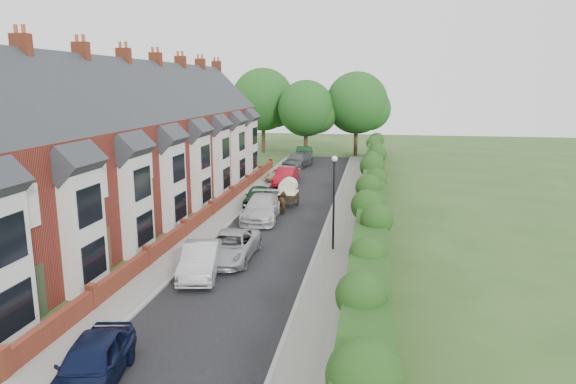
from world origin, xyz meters
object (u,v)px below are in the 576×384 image
car_red (286,176)px  car_silver_b (231,246)px  car_navy (92,364)px  car_grey (298,160)px  car_silver_a (201,260)px  car_white (261,208)px  lamppost (334,191)px  car_green (257,196)px  horse_cart (288,190)px  car_black (300,156)px  horse (284,203)px  car_beige (282,173)px

car_red → car_silver_b: bearing=-86.4°
car_navy → car_grey: (-0.17, 41.42, 0.03)m
car_silver_a → car_white: bearing=75.8°
lamppost → car_silver_b: (-5.02, -2.24, -2.60)m
car_silver_b → car_grey: (-1.08, 29.86, 0.07)m
car_green → horse_cart: horse_cart is taller
lamppost → car_black: lamppost is taller
car_silver_b → car_black: 33.39m
car_grey → horse: 19.97m
lamppost → horse: lamppost is taller
car_grey → car_green: bearing=-79.7°
car_grey → horse: bearing=-72.9°
car_green → horse_cart: size_ratio=1.39×
car_navy → car_silver_b: size_ratio=0.86×
car_navy → car_beige: size_ratio=0.93×
car_white → car_beige: (-1.18, 14.23, -0.15)m
car_silver_a → car_green: car_silver_a is taller
horse_cart → car_grey: bearing=96.5°
car_red → horse_cart: 8.40m
car_red → car_grey: bearing=94.2°
car_red → car_black: car_red is taller
car_grey → horse_cart: bearing=-72.3°
car_black → car_beige: bearing=-82.7°
car_black → car_grey: bearing=-78.1°
car_beige → car_black: bearing=101.6°
car_silver_a → horse_cart: bearing=72.1°
car_silver_b → car_white: (-0.18, 7.89, 0.10)m
car_red → horse: size_ratio=2.74×
horse → car_beige: bearing=-101.6°
car_green → car_grey: car_grey is taller
car_silver_a → horse: size_ratio=2.72×
lamppost → car_navy: lamppost is taller
car_white → car_red: (-0.48, 12.15, -0.04)m
car_grey → horse: size_ratio=3.14×
car_grey → car_black: size_ratio=1.29×
lamppost → car_beige: size_ratio=1.11×
car_silver_a → car_green: (-0.60, 14.28, -0.05)m
lamppost → car_navy: 15.24m
car_white → horse_cart: size_ratio=1.86×
car_navy → car_silver_b: 11.60m
car_black → car_red: bearing=-79.8°
car_navy → car_grey: size_ratio=0.82×
car_silver_a → car_silver_b: (0.77, 2.36, -0.05)m
car_beige → car_grey: car_grey is taller
car_navy → car_silver_b: (0.92, 11.56, -0.04)m
car_silver_a → car_red: (0.11, 22.40, 0.01)m
car_white → car_silver_b: bearing=-93.5°
car_beige → horse: (2.32, -12.12, 0.06)m
car_silver_a → car_red: 22.40m
car_white → car_grey: bearing=87.5°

